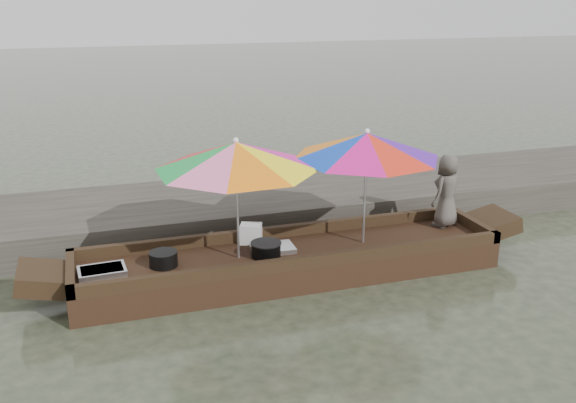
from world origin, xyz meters
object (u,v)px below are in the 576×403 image
object	(u,v)px
supply_bag	(251,234)
vendor	(447,191)
boat_hull	(290,264)
tray_crayfish	(102,272)
tray_scallop	(273,249)
umbrella_stern	(365,187)
charcoal_grill	(266,250)
cooking_pot	(163,259)
umbrella_bow	(237,200)

from	to	relation	value
supply_bag	vendor	bearing A→B (deg)	-4.19
boat_hull	supply_bag	size ratio (longest dim) A/B	19.77
tray_crayfish	vendor	distance (m)	4.81
tray_scallop	umbrella_stern	size ratio (longest dim) A/B	0.28
charcoal_grill	cooking_pot	bearing A→B (deg)	175.34
boat_hull	vendor	world-z (taller)	vendor
tray_scallop	charcoal_grill	xyz separation A→B (m)	(-0.14, -0.16, 0.06)
umbrella_stern	supply_bag	bearing A→B (deg)	162.62
tray_crayfish	umbrella_bow	size ratio (longest dim) A/B	0.27
cooking_pot	umbrella_bow	world-z (taller)	umbrella_bow
cooking_pot	supply_bag	size ratio (longest dim) A/B	1.24
tray_crayfish	tray_scallop	bearing A→B (deg)	3.01
umbrella_stern	vendor	bearing A→B (deg)	9.93
cooking_pot	charcoal_grill	distance (m)	1.29
umbrella_stern	tray_scallop	bearing A→B (deg)	175.87
tray_crayfish	tray_scallop	size ratio (longest dim) A/B	1.00
supply_bag	umbrella_bow	world-z (taller)	umbrella_bow
supply_bag	umbrella_stern	world-z (taller)	umbrella_stern
tray_crayfish	supply_bag	xyz separation A→B (m)	(1.96, 0.47, 0.09)
tray_crayfish	umbrella_stern	xyz separation A→B (m)	(3.39, 0.02, 0.73)
tray_crayfish	supply_bag	bearing A→B (deg)	13.62
boat_hull	tray_crayfish	bearing A→B (deg)	-179.43
tray_scallop	umbrella_stern	bearing A→B (deg)	-4.13
boat_hull	tray_scallop	xyz separation A→B (m)	(-0.21, 0.09, 0.21)
charcoal_grill	supply_bag	bearing A→B (deg)	96.56
tray_crayfish	umbrella_bow	world-z (taller)	umbrella_bow
supply_bag	vendor	distance (m)	2.86
charcoal_grill	supply_bag	distance (m)	0.52
tray_crayfish	umbrella_bow	xyz separation A→B (m)	(1.67, 0.02, 0.73)
tray_crayfish	umbrella_stern	world-z (taller)	umbrella_stern
cooking_pot	supply_bag	distance (m)	1.29
tray_scallop	charcoal_grill	bearing A→B (deg)	-130.60
boat_hull	umbrella_bow	xyz separation A→B (m)	(-0.69, 0.00, 0.95)
tray_scallop	supply_bag	world-z (taller)	supply_bag
vendor	umbrella_bow	world-z (taller)	umbrella_bow
umbrella_bow	tray_crayfish	bearing A→B (deg)	-179.19
umbrella_bow	boat_hull	bearing A→B (deg)	0.00
cooking_pot	umbrella_bow	bearing A→B (deg)	-2.18
tray_crayfish	vendor	size ratio (longest dim) A/B	0.52
boat_hull	tray_scallop	distance (m)	0.31
umbrella_stern	charcoal_grill	bearing A→B (deg)	-177.14
boat_hull	cooking_pot	xyz separation A→B (m)	(-1.63, 0.04, 0.27)
vendor	charcoal_grill	bearing A→B (deg)	-21.14
cooking_pot	supply_bag	bearing A→B (deg)	18.73
boat_hull	umbrella_stern	distance (m)	1.40
charcoal_grill	vendor	xyz separation A→B (m)	(2.77, 0.31, 0.44)
tray_crayfish	umbrella_bow	distance (m)	1.83
vendor	umbrella_stern	distance (m)	1.43
charcoal_grill	tray_scallop	bearing A→B (deg)	49.40
tray_scallop	vendor	distance (m)	2.68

